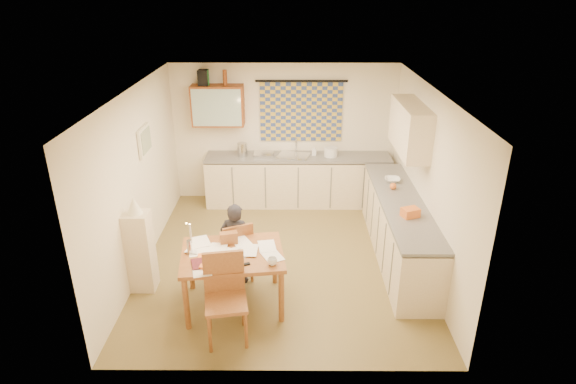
{
  "coord_description": "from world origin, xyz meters",
  "views": [
    {
      "loc": [
        0.11,
        -6.15,
        3.79
      ],
      "look_at": [
        0.08,
        0.2,
        0.99
      ],
      "focal_mm": 30.0,
      "sensor_mm": 36.0,
      "label": 1
    }
  ],
  "objects_px": {
    "counter_right": "(399,229)",
    "person": "(236,243)",
    "dining_table": "(234,278)",
    "chair_far": "(236,261)",
    "counter_back": "(298,180)",
    "stove": "(414,267)",
    "shelf_stand": "(141,251)"
  },
  "relations": [
    {
      "from": "counter_right",
      "to": "counter_back",
      "type": "bearing_deg",
      "value": 127.77
    },
    {
      "from": "counter_right",
      "to": "chair_far",
      "type": "xyz_separation_m",
      "value": [
        -2.33,
        -0.61,
        -0.17
      ]
    },
    {
      "from": "counter_back",
      "to": "counter_right",
      "type": "height_order",
      "value": "same"
    },
    {
      "from": "stove",
      "to": "person",
      "type": "xyz_separation_m",
      "value": [
        -2.31,
        0.33,
        0.14
      ]
    },
    {
      "from": "stove",
      "to": "chair_far",
      "type": "height_order",
      "value": "chair_far"
    },
    {
      "from": "stove",
      "to": "counter_back",
      "type": "bearing_deg",
      "value": 116.98
    },
    {
      "from": "person",
      "to": "stove",
      "type": "bearing_deg",
      "value": -177.82
    },
    {
      "from": "counter_right",
      "to": "chair_far",
      "type": "relative_size",
      "value": 3.26
    },
    {
      "from": "person",
      "to": "shelf_stand",
      "type": "xyz_separation_m",
      "value": [
        -1.23,
        -0.18,
        -0.02
      ]
    },
    {
      "from": "dining_table",
      "to": "shelf_stand",
      "type": "height_order",
      "value": "shelf_stand"
    },
    {
      "from": "counter_back",
      "to": "stove",
      "type": "relative_size",
      "value": 3.78
    },
    {
      "from": "dining_table",
      "to": "person",
      "type": "height_order",
      "value": "person"
    },
    {
      "from": "counter_back",
      "to": "counter_right",
      "type": "xyz_separation_m",
      "value": [
        1.45,
        -1.87,
        -0.0
      ]
    },
    {
      "from": "chair_far",
      "to": "person",
      "type": "distance_m",
      "value": 0.3
    },
    {
      "from": "stove",
      "to": "chair_far",
      "type": "xyz_separation_m",
      "value": [
        -2.33,
        0.36,
        -0.15
      ]
    },
    {
      "from": "counter_back",
      "to": "chair_far",
      "type": "bearing_deg",
      "value": -109.53
    },
    {
      "from": "dining_table",
      "to": "chair_far",
      "type": "xyz_separation_m",
      "value": [
        -0.04,
        0.56,
        -0.1
      ]
    },
    {
      "from": "counter_back",
      "to": "chair_far",
      "type": "relative_size",
      "value": 3.65
    },
    {
      "from": "shelf_stand",
      "to": "dining_table",
      "type": "bearing_deg",
      "value": -15.75
    },
    {
      "from": "counter_back",
      "to": "stove",
      "type": "bearing_deg",
      "value": -63.02
    },
    {
      "from": "chair_far",
      "to": "counter_right",
      "type": "bearing_deg",
      "value": 169.63
    },
    {
      "from": "counter_right",
      "to": "person",
      "type": "distance_m",
      "value": 2.4
    },
    {
      "from": "counter_right",
      "to": "shelf_stand",
      "type": "relative_size",
      "value": 2.66
    },
    {
      "from": "counter_back",
      "to": "dining_table",
      "type": "bearing_deg",
      "value": -105.49
    },
    {
      "from": "stove",
      "to": "shelf_stand",
      "type": "bearing_deg",
      "value": 177.49
    },
    {
      "from": "dining_table",
      "to": "person",
      "type": "xyz_separation_m",
      "value": [
        -0.02,
        0.53,
        0.2
      ]
    },
    {
      "from": "person",
      "to": "shelf_stand",
      "type": "bearing_deg",
      "value": 18.51
    },
    {
      "from": "person",
      "to": "shelf_stand",
      "type": "height_order",
      "value": "person"
    },
    {
      "from": "counter_right",
      "to": "chair_far",
      "type": "height_order",
      "value": "counter_right"
    },
    {
      "from": "counter_right",
      "to": "person",
      "type": "bearing_deg",
      "value": -164.4
    },
    {
      "from": "counter_back",
      "to": "dining_table",
      "type": "height_order",
      "value": "counter_back"
    },
    {
      "from": "counter_right",
      "to": "stove",
      "type": "bearing_deg",
      "value": -90.0
    }
  ]
}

